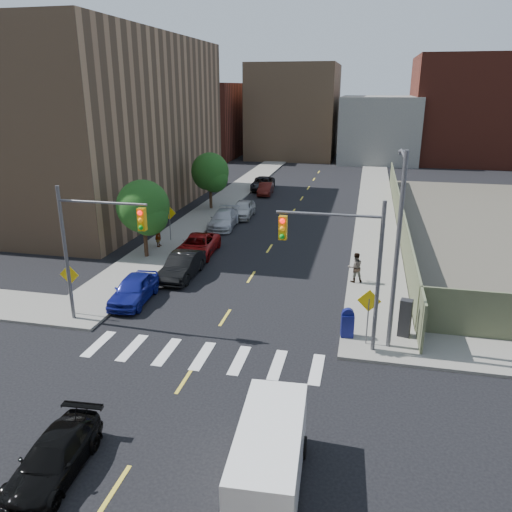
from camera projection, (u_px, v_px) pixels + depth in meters
The scene contains 30 objects.
ground at pixel (166, 409), 18.59m from camera, with size 160.00×160.00×0.00m, color black.
sidewalk_nw at pixel (240, 189), 58.51m from camera, with size 3.50×73.00×0.15m, color gray.
sidewalk_ne at pixel (375, 194), 55.31m from camera, with size 3.50×73.00×0.15m, color gray.
fence_north at pixel (399, 214), 42.08m from camera, with size 0.12×44.00×2.50m, color #67704E.
building_nw at pixel (67, 124), 48.28m from camera, with size 22.00×30.00×16.00m, color #8C6B4C.
bg_bldg_west at pixel (201, 120), 85.88m from camera, with size 14.00×18.00×12.00m, color #592319.
bg_bldg_midwest at pixel (294, 111), 83.95m from camera, with size 14.00×16.00×15.00m, color #8C6B4C.
bg_bldg_center at pixel (379, 129), 80.01m from camera, with size 12.00×16.00×10.00m, color gray.
bg_bldg_east at pixel (472, 110), 78.00m from camera, with size 18.00×18.00×16.00m, color #592319.
signal_nw at pixel (92, 238), 23.92m from camera, with size 4.59×0.30×7.00m.
signal_ne at pixel (344, 255), 21.44m from camera, with size 4.59×0.30×7.00m.
streetlight_ne at pixel (398, 237), 21.60m from camera, with size 0.25×3.70×9.00m.
warn_sign_nw at pixel (70, 280), 25.57m from camera, with size 1.06×0.06×2.83m.
warn_sign_ne at pixel (369, 307), 22.47m from camera, with size 1.06×0.06×2.83m.
warn_sign_midwest at pixel (170, 217), 38.04m from camera, with size 1.06×0.06×2.83m.
tree_west_near at pixel (144, 210), 33.95m from camera, with size 3.66×3.64×5.52m.
tree_west_far at pixel (210, 174), 47.81m from camera, with size 3.66×3.64×5.52m.
parked_car_blue at pixel (134, 289), 27.70m from camera, with size 1.78×4.42×1.51m, color navy.
parked_car_black at pixel (183, 266), 31.26m from camera, with size 1.63×4.67×1.54m, color black.
parked_car_red at pixel (198, 246), 35.41m from camera, with size 2.36×5.12×1.42m, color maroon.
parked_car_silver at pixel (224, 219), 42.38m from camera, with size 2.05×5.04×1.46m, color #B6B7BE.
parked_car_white at pixel (243, 209), 45.74m from camera, with size 1.82×4.53×1.54m, color #B9B9B9.
parked_car_maroon at pixel (266, 189), 55.33m from camera, with size 1.41×4.04×1.33m, color #42110D.
parked_car_grey at pixel (263, 183), 58.06m from camera, with size 2.42×5.25×1.46m, color black.
black_sedan at pixel (54, 458), 15.30m from camera, with size 1.70×4.19×1.22m, color black.
cargo_van at pixel (270, 453), 14.71m from camera, with size 2.23×4.89×2.19m.
mailbox at pixel (347, 323), 23.51m from camera, with size 0.65×0.53×1.43m.
payphone at pixel (405, 318), 23.50m from camera, with size 0.55×0.45×1.85m, color black.
pedestrian_west at pixel (158, 233), 36.82m from camera, with size 0.72×0.47×1.98m, color gray.
pedestrian_east at pixel (355, 267), 30.07m from camera, with size 0.90×0.70×1.85m, color gray.
Camera 1 is at (6.72, -14.65, 11.41)m, focal length 35.00 mm.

